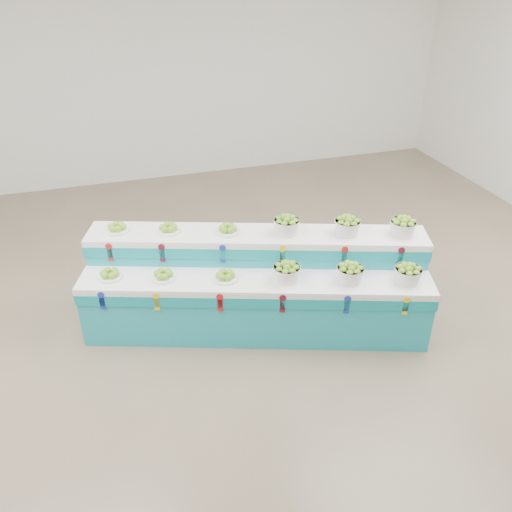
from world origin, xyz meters
name	(u,v)px	position (x,y,z in m)	size (l,w,h in m)	color
ground	(258,345)	(0.00, 0.00, 0.00)	(10.00, 10.00, 0.00)	brown
back_wall	(167,61)	(0.00, 5.00, 2.00)	(10.00, 10.00, 0.00)	silver
display_stand	(256,285)	(0.10, 0.38, 0.51)	(3.64, 0.94, 1.02)	teal
plate_lower_left	(110,274)	(-1.39, 0.65, 0.77)	(0.25, 0.25, 0.10)	white
plate_lower_mid	(163,274)	(-0.87, 0.47, 0.77)	(0.25, 0.25, 0.10)	white
plate_lower_right	(225,275)	(-0.27, 0.26, 0.77)	(0.25, 0.25, 0.10)	white
basket_lower_left	(287,272)	(0.32, 0.06, 0.82)	(0.27, 0.27, 0.21)	silver
basket_lower_mid	(350,273)	(0.93, -0.14, 0.82)	(0.27, 0.27, 0.21)	silver
basket_lower_right	(408,274)	(1.47, -0.33, 0.82)	(0.27, 0.27, 0.21)	silver
plate_upper_left	(117,227)	(-1.24, 1.07, 1.07)	(0.25, 0.25, 0.10)	white
plate_upper_mid	(168,228)	(-0.72, 0.90, 1.07)	(0.25, 0.25, 0.10)	white
plate_upper_right	(228,229)	(-0.12, 0.69, 1.07)	(0.25, 0.25, 0.10)	white
basket_upper_left	(287,225)	(0.47, 0.49, 1.12)	(0.27, 0.27, 0.21)	silver
basket_upper_mid	(347,226)	(1.07, 0.28, 1.12)	(0.27, 0.27, 0.21)	silver
basket_upper_right	(403,226)	(1.62, 0.10, 1.12)	(0.27, 0.27, 0.21)	silver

